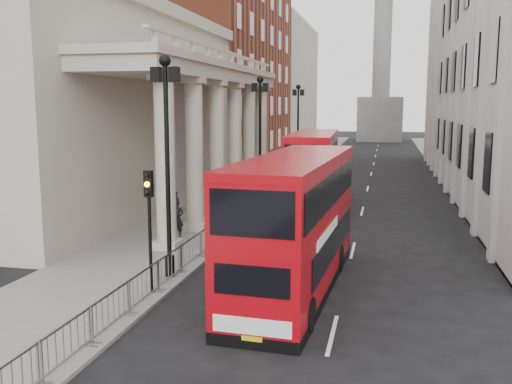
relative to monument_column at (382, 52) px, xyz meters
name	(u,v)px	position (x,y,z in m)	size (l,w,h in m)	color
ground	(141,318)	(-6.00, -92.00, -15.98)	(260.00, 260.00, 0.00)	black
sidewalk_west	(258,184)	(-9.00, -62.00, -15.92)	(6.00, 140.00, 0.12)	slate
sidewalk_east	(467,191)	(7.50, -62.00, -15.92)	(3.00, 140.00, 0.12)	slate
kerb	(293,185)	(-6.05, -62.00, -15.91)	(0.20, 140.00, 0.14)	slate
portico_building	(104,115)	(-16.50, -74.00, -9.98)	(9.00, 28.00, 12.00)	#A09A86
brick_building	(229,66)	(-16.50, -44.00, -4.98)	(9.00, 32.00, 22.00)	maroon
west_building_far	(280,84)	(-16.50, -12.00, -5.98)	(9.00, 30.00, 20.00)	#A09A86
east_building	(507,27)	(10.00, -60.00, -3.48)	(8.00, 55.00, 25.00)	beige
monument_column	(382,52)	(0.00, 0.00, 0.00)	(8.00, 8.00, 54.20)	#60605E
lamp_post_south	(167,151)	(-6.60, -88.00, -11.07)	(1.05, 0.44, 8.32)	black
lamp_post_mid	(260,132)	(-6.60, -72.00, -11.07)	(1.05, 0.44, 8.32)	black
lamp_post_north	(298,124)	(-6.60, -56.00, -11.07)	(1.05, 0.44, 8.32)	black
traffic_light	(149,209)	(-6.50, -90.02, -12.88)	(0.28, 0.33, 4.30)	black
crowd_barriers	(158,276)	(-6.35, -89.78, -15.31)	(0.50, 18.75, 1.10)	gray
bus_near	(296,220)	(-1.74, -88.03, -13.45)	(3.31, 11.33, 4.84)	#A4070F
bus_far	(313,168)	(-3.28, -70.94, -13.45)	(3.20, 11.34, 4.85)	#B40810
pedestrian_a	(177,219)	(-8.59, -81.95, -14.91)	(0.70, 0.46, 1.91)	black
pedestrian_b	(175,204)	(-10.65, -76.91, -15.10)	(0.74, 0.58, 1.52)	black
pedestrian_c	(234,184)	(-9.05, -69.50, -14.90)	(0.93, 0.61, 1.91)	black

